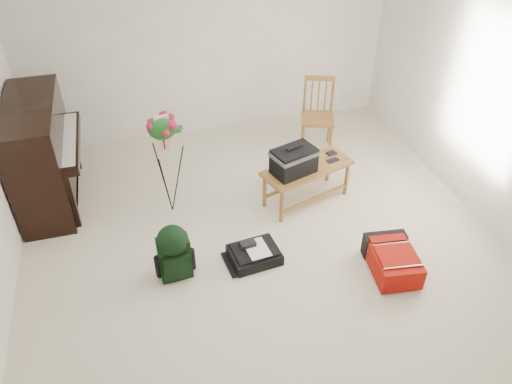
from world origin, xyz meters
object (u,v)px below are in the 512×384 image
object	(u,v)px
bench	(296,161)
red_suitcase	(390,257)
flower_stand	(167,166)
piano	(43,156)
dining_chair	(317,116)
black_duffel	(254,254)
green_backpack	(174,250)

from	to	relation	value
bench	red_suitcase	xyz separation A→B (m)	(0.57, -1.29, -0.44)
bench	flower_stand	xyz separation A→B (m)	(-1.43, 0.23, 0.05)
bench	piano	bearing A→B (deg)	145.21
piano	dining_chair	bearing A→B (deg)	4.33
black_duffel	flower_stand	world-z (taller)	flower_stand
green_backpack	bench	bearing A→B (deg)	25.28
bench	dining_chair	xyz separation A→B (m)	(0.68, 1.10, -0.10)
black_duffel	green_backpack	size ratio (longest dim) A/B	0.87
piano	flower_stand	distance (m)	1.47
bench	flower_stand	world-z (taller)	flower_stand
bench	green_backpack	xyz separation A→B (m)	(-1.53, -0.82, -0.24)
black_duffel	bench	bearing A→B (deg)	42.36
piano	black_duffel	xyz separation A→B (m)	(2.04, -1.65, -0.52)
flower_stand	dining_chair	bearing A→B (deg)	18.67
bench	dining_chair	size ratio (longest dim) A/B	1.16
bench	dining_chair	world-z (taller)	dining_chair
black_duffel	flower_stand	distance (m)	1.37
piano	green_backpack	bearing A→B (deg)	-53.55
dining_chair	green_backpack	size ratio (longest dim) A/B	1.60
piano	black_duffel	size ratio (longest dim) A/B	2.80
bench	dining_chair	distance (m)	1.30
bench	green_backpack	world-z (taller)	bench
bench	red_suitcase	size ratio (longest dim) A/B	1.70
red_suitcase	flower_stand	xyz separation A→B (m)	(-1.99, 1.53, 0.48)
piano	dining_chair	world-z (taller)	piano
piano	flower_stand	size ratio (longest dim) A/B	1.17
red_suitcase	green_backpack	bearing A→B (deg)	174.56
piano	red_suitcase	xyz separation A→B (m)	(3.33, -2.14, -0.46)
bench	flower_stand	bearing A→B (deg)	152.99
dining_chair	flower_stand	size ratio (longest dim) A/B	0.77
red_suitcase	piano	bearing A→B (deg)	154.59
red_suitcase	green_backpack	xyz separation A→B (m)	(-2.10, 0.47, 0.20)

